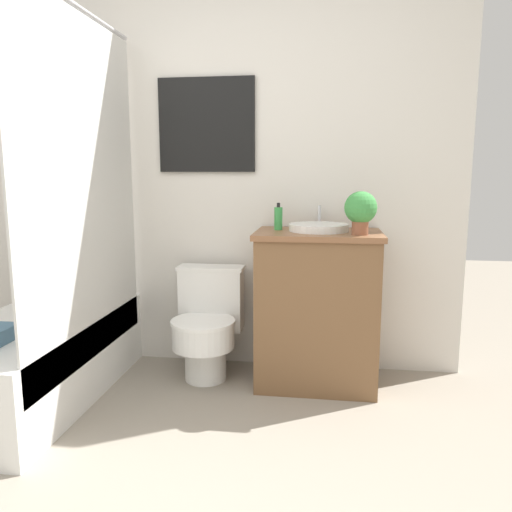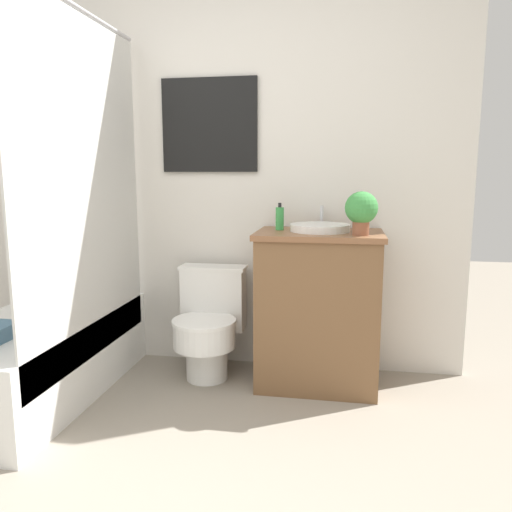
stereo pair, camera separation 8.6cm
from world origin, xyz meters
name	(u,v)px [view 1 (the left image)]	position (x,y,z in m)	size (l,w,h in m)	color
wall_back	(200,163)	(0.00, 1.88, 1.25)	(3.16, 0.07, 2.50)	silver
shower_area	(37,350)	(-0.73, 1.18, 0.27)	(0.68, 1.33, 1.98)	white
toilet	(207,325)	(0.09, 1.61, 0.31)	(0.40, 0.48, 0.64)	white
vanity	(317,308)	(0.73, 1.60, 0.44)	(0.69, 0.48, 0.88)	brown
sink	(319,227)	(0.73, 1.62, 0.90)	(0.33, 0.36, 0.13)	white
soap_bottle	(278,218)	(0.50, 1.65, 0.94)	(0.05, 0.05, 0.15)	green
potted_plant	(361,210)	(0.95, 1.49, 1.01)	(0.17, 0.17, 0.23)	brown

